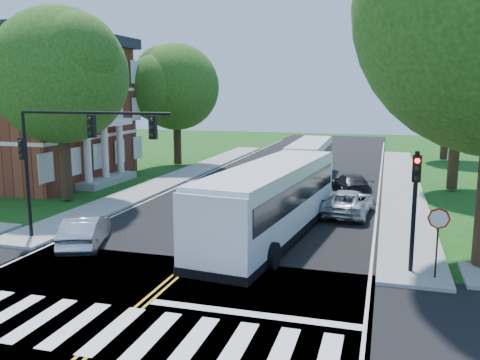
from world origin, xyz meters
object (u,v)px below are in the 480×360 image
at_px(signal_nw, 70,145).
at_px(signal_ne, 415,196).
at_px(bus_lead, 271,200).
at_px(suv, 348,202).
at_px(hatchback, 85,231).
at_px(dark_sedan, 351,184).
at_px(bus_follow, 310,159).

relative_size(signal_nw, signal_ne, 1.62).
height_order(bus_lead, suv, bus_lead).
xyz_separation_m(signal_nw, bus_lead, (8.10, 3.26, -2.60)).
distance_m(bus_lead, hatchback, 8.28).
xyz_separation_m(signal_nw, dark_sedan, (10.92, 14.32, -3.67)).
relative_size(signal_nw, bus_lead, 0.54).
bearing_deg(signal_nw, bus_lead, 21.96).
height_order(signal_nw, suv, signal_nw).
distance_m(bus_lead, bus_follow, 16.57).
xyz_separation_m(signal_ne, suv, (-2.90, 8.73, -2.26)).
xyz_separation_m(signal_nw, suv, (11.16, 8.74, -3.68)).
height_order(hatchback, suv, hatchback).
xyz_separation_m(bus_follow, hatchback, (-6.70, -20.11, -0.82)).
relative_size(signal_ne, dark_sedan, 0.92).
bearing_deg(bus_follow, bus_lead, 91.35).
height_order(bus_lead, dark_sedan, bus_lead).
height_order(signal_ne, bus_follow, signal_ne).
relative_size(signal_ne, bus_lead, 0.33).
height_order(bus_follow, suv, bus_follow).
bearing_deg(suv, signal_ne, 112.99).
bearing_deg(signal_ne, bus_lead, 151.37).
height_order(signal_ne, suv, signal_ne).
xyz_separation_m(suv, dark_sedan, (-0.24, 5.58, 0.00)).
bearing_deg(signal_ne, suv, 108.35).
height_order(signal_ne, dark_sedan, signal_ne).
relative_size(bus_lead, suv, 2.66).
distance_m(bus_lead, dark_sedan, 11.46).
bearing_deg(bus_lead, bus_follow, -81.37).
bearing_deg(hatchback, bus_follow, -129.22).
distance_m(signal_ne, bus_lead, 6.89).
xyz_separation_m(hatchback, suv, (10.46, 9.03, -0.00)).
distance_m(hatchback, suv, 13.82).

